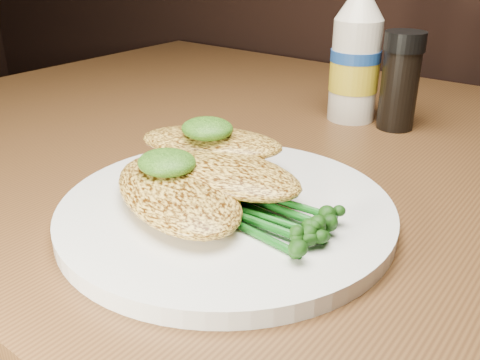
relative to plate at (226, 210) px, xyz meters
The scene contains 9 objects.
plate is the anchor object (origin of this frame).
chicken_front 0.05m from the plate, 135.10° to the right, with size 0.17×0.09×0.03m, color #F5C34E.
chicken_mid 0.04m from the plate, 136.50° to the left, with size 0.16×0.08×0.02m, color #F5C34E.
chicken_back 0.08m from the plate, 140.19° to the left, with size 0.14×0.07×0.02m, color #F5C34E.
pesto_front 0.07m from the plate, 154.17° to the right, with size 0.05×0.05×0.02m, color black.
pesto_back 0.08m from the plate, 144.09° to the left, with size 0.05×0.05×0.02m, color black.
broccolini_bundle 0.05m from the plate, ahead, with size 0.14×0.11×0.02m, color #125415, non-canonical shape.
mayo_bottle 0.33m from the plate, 97.23° to the left, with size 0.06×0.06×0.18m, color silver, non-canonical shape.
pepper_grinder 0.32m from the plate, 86.03° to the left, with size 0.05×0.05×0.12m, color black, non-canonical shape.
Camera 1 is at (0.28, 0.55, 0.97)m, focal length 38.86 mm.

